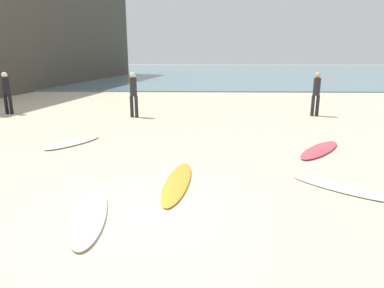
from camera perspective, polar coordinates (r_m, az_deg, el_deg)
ground_plane at (r=6.16m, az=-7.52°, el=-10.67°), size 120.00×120.00×0.00m
ocean_water at (r=42.73m, az=0.36°, el=11.59°), size 120.00×40.00×0.08m
surfboard_0 at (r=7.58m, az=23.23°, el=-6.53°), size 1.91×1.74×0.06m
surfboard_1 at (r=10.12m, az=20.02°, el=-0.87°), size 1.83×2.14×0.08m
surfboard_2 at (r=6.14m, az=-16.39°, el=-10.88°), size 1.00×2.35×0.08m
surfboard_4 at (r=10.84m, az=-18.80°, el=0.25°), size 1.51×1.93×0.07m
surfboard_5 at (r=7.24m, az=-2.41°, el=-6.23°), size 0.70×2.50×0.07m
beachgoer_near at (r=15.32m, az=19.54°, el=8.01°), size 0.34×0.30×1.78m
beachgoer_mid at (r=14.36m, az=-9.49°, el=8.31°), size 0.34×0.33×1.81m
beachgoer_far at (r=16.83m, az=-27.89°, el=7.65°), size 0.34×0.28×1.76m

